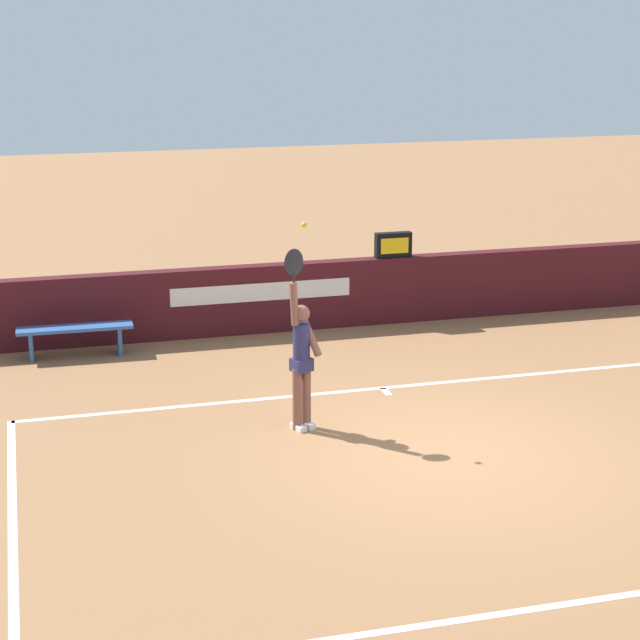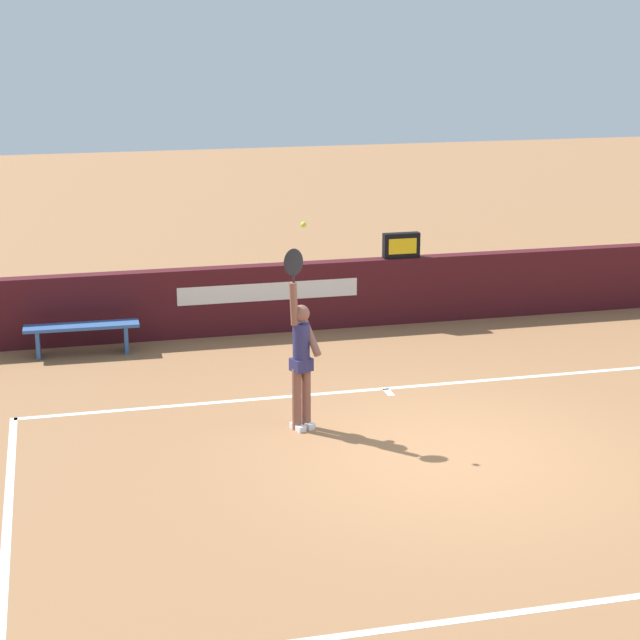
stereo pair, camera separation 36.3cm
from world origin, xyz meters
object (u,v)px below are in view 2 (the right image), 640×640
tennis_player (301,356)px  courtside_bench_near (82,331)px  speed_display (401,245)px  tennis_ball (304,225)px

tennis_player → courtside_bench_near: bearing=124.0°
speed_display → tennis_player: 5.16m
tennis_ball → speed_display: bearing=58.9°
speed_display → tennis_ball: size_ratio=8.81×
tennis_player → tennis_ball: (0.03, -0.04, 1.66)m
tennis_player → courtside_bench_near: (-2.57, 3.80, -0.59)m
speed_display → courtside_bench_near: speed_display is taller
tennis_ball → courtside_bench_near: size_ratio=0.04×
tennis_player → tennis_ball: 1.66m
tennis_player → speed_display: bearing=58.4°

